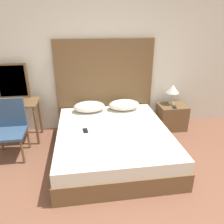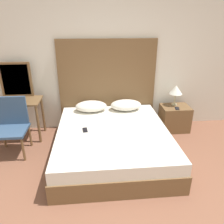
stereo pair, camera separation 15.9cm
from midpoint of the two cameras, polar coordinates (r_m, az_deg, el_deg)
name	(u,v)px [view 2 (the right image)]	position (r m, az deg, el deg)	size (l,w,h in m)	color
wall_back	(112,59)	(4.17, 1.06, 13.70)	(10.00, 0.06, 2.70)	silver
bed	(113,142)	(3.51, 1.46, -7.87)	(1.73, 2.00, 0.46)	brown
headboard	(107,86)	(4.19, -0.11, 6.89)	(1.82, 0.05, 1.72)	brown
pillow_left	(91,106)	(4.04, -4.36, 1.50)	(0.57, 0.37, 0.19)	silver
pillow_right	(126,105)	(4.09, 4.77, 1.82)	(0.57, 0.37, 0.19)	silver
phone_on_bed	(85,130)	(3.38, -5.72, -4.71)	(0.09, 0.16, 0.01)	black
nightstand	(174,118)	(4.47, 16.98, -1.54)	(0.53, 0.42, 0.49)	brown
table_lamp	(176,90)	(4.35, 17.36, 5.47)	(0.25, 0.25, 0.39)	tan
phone_on_nightstand	(177,108)	(4.28, 17.68, 0.91)	(0.10, 0.16, 0.01)	black
vanity_desk	(16,108)	(4.17, -22.72, 1.05)	(0.86, 0.51, 0.73)	brown
vanity_mirror	(16,80)	(4.24, -22.82, 7.77)	(0.55, 0.03, 0.62)	brown
chair	(12,123)	(3.80, -23.67, -2.71)	(0.49, 0.49, 0.91)	#334C6B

